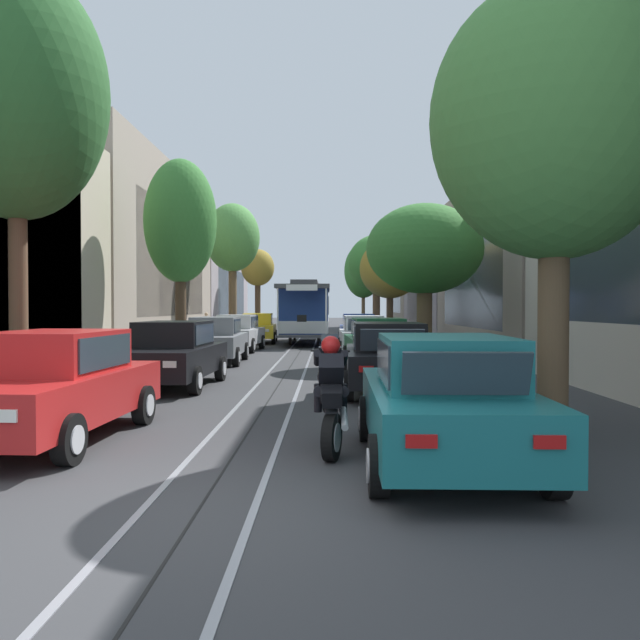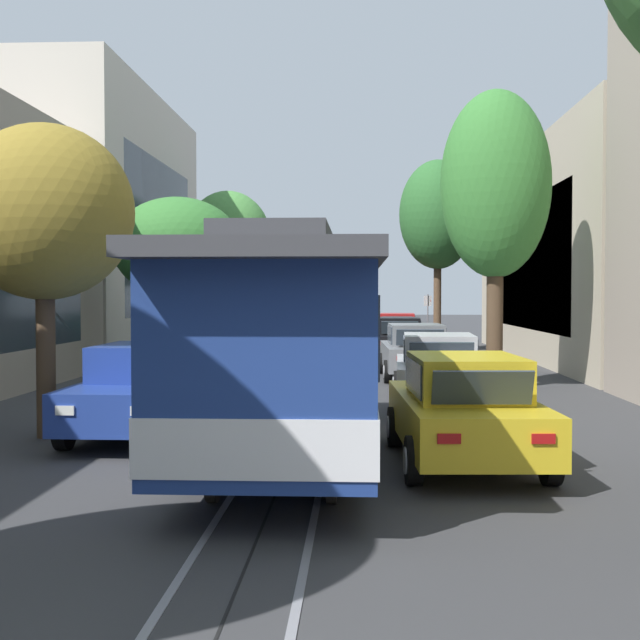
{
  "view_description": "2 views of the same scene",
  "coord_description": "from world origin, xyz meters",
  "px_view_note": "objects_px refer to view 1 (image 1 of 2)",
  "views": [
    {
      "loc": [
        1.24,
        -5.91,
        1.93
      ],
      "look_at": [
        0.74,
        30.29,
        1.17
      ],
      "focal_mm": 35.21,
      "sensor_mm": 36.0,
      "label": 1
    },
    {
      "loc": [
        -1.01,
        39.31,
        2.47
      ],
      "look_at": [
        0.51,
        6.94,
        1.41
      ],
      "focal_mm": 45.93,
      "sensor_mm": 36.0,
      "label": 2
    }
  ],
  "objects_px": {
    "parked_car_yellow_fifth_left": "(258,328)",
    "parked_car_black_second_right": "(388,357)",
    "street_tree_kerb_right_mid": "(390,269)",
    "street_tree_kerb_right_fourth": "(376,264)",
    "pedestrian_on_left_pavement": "(206,324)",
    "parked_car_green_mid_right": "(377,343)",
    "street_tree_kerb_left_mid": "(232,239)",
    "street_tree_kerb_right_second": "(425,250)",
    "parked_car_silver_fourth_left": "(237,333)",
    "parked_car_white_fourth_right": "(363,335)",
    "street_tree_kerb_left_fourth": "(258,269)",
    "street_tree_kerb_right_near": "(555,122)",
    "street_tree_kerb_left_second": "(180,223)",
    "motorcycle_with_rider": "(331,390)",
    "parked_car_teal_near_right": "(444,400)",
    "street_tree_kerb_left_near": "(16,94)",
    "parked_car_grey_mid_left": "(215,340)",
    "cable_car_trolley": "(306,312)",
    "parked_car_red_near_left": "(53,385)",
    "parked_car_blue_fifth_right": "(358,329)",
    "parked_car_black_second_left": "(173,354)",
    "street_tree_kerb_right_far": "(363,271)"
  },
  "relations": [
    {
      "from": "parked_car_silver_fourth_left",
      "to": "parked_car_teal_near_right",
      "type": "relative_size",
      "value": 1.01
    },
    {
      "from": "parked_car_silver_fourth_left",
      "to": "parked_car_white_fourth_right",
      "type": "relative_size",
      "value": 1.01
    },
    {
      "from": "parked_car_silver_fourth_left",
      "to": "street_tree_kerb_right_fourth",
      "type": "bearing_deg",
      "value": 62.51
    },
    {
      "from": "parked_car_teal_near_right",
      "to": "street_tree_kerb_right_fourth",
      "type": "bearing_deg",
      "value": 87.07
    },
    {
      "from": "street_tree_kerb_right_fourth",
      "to": "pedestrian_on_left_pavement",
      "type": "relative_size",
      "value": 4.18
    },
    {
      "from": "parked_car_teal_near_right",
      "to": "pedestrian_on_left_pavement",
      "type": "bearing_deg",
      "value": 106.17
    },
    {
      "from": "street_tree_kerb_left_fourth",
      "to": "street_tree_kerb_right_near",
      "type": "bearing_deg",
      "value": -77.17
    },
    {
      "from": "parked_car_red_near_left",
      "to": "street_tree_kerb_right_mid",
      "type": "relative_size",
      "value": 0.83
    },
    {
      "from": "parked_car_green_mid_right",
      "to": "street_tree_kerb_left_mid",
      "type": "relative_size",
      "value": 0.54
    },
    {
      "from": "street_tree_kerb_left_second",
      "to": "parked_car_black_second_right",
      "type": "bearing_deg",
      "value": -55.3
    },
    {
      "from": "street_tree_kerb_left_fourth",
      "to": "street_tree_kerb_right_near",
      "type": "distance_m",
      "value": 40.82
    },
    {
      "from": "parked_car_grey_mid_left",
      "to": "parked_car_black_second_right",
      "type": "height_order",
      "value": "same"
    },
    {
      "from": "parked_car_grey_mid_left",
      "to": "street_tree_kerb_right_fourth",
      "type": "xyz_separation_m",
      "value": [
        7.02,
        19.52,
        3.95
      ]
    },
    {
      "from": "parked_car_black_second_right",
      "to": "cable_car_trolley",
      "type": "distance_m",
      "value": 19.78
    },
    {
      "from": "parked_car_yellow_fifth_left",
      "to": "street_tree_kerb_left_second",
      "type": "relative_size",
      "value": 0.58
    },
    {
      "from": "street_tree_kerb_right_mid",
      "to": "cable_car_trolley",
      "type": "height_order",
      "value": "street_tree_kerb_right_mid"
    },
    {
      "from": "parked_car_black_second_left",
      "to": "street_tree_kerb_left_fourth",
      "type": "height_order",
      "value": "street_tree_kerb_left_fourth"
    },
    {
      "from": "parked_car_black_second_right",
      "to": "motorcycle_with_rider",
      "type": "relative_size",
      "value": 2.25
    },
    {
      "from": "parked_car_green_mid_right",
      "to": "parked_car_yellow_fifth_left",
      "type": "bearing_deg",
      "value": 110.97
    },
    {
      "from": "street_tree_kerb_right_second",
      "to": "pedestrian_on_left_pavement",
      "type": "bearing_deg",
      "value": 121.4
    },
    {
      "from": "parked_car_green_mid_right",
      "to": "street_tree_kerb_right_mid",
      "type": "bearing_deg",
      "value": 82.57
    },
    {
      "from": "street_tree_kerb_right_fourth",
      "to": "street_tree_kerb_right_far",
      "type": "height_order",
      "value": "street_tree_kerb_right_far"
    },
    {
      "from": "street_tree_kerb_left_second",
      "to": "street_tree_kerb_right_second",
      "type": "distance_m",
      "value": 9.6
    },
    {
      "from": "parked_car_silver_fourth_left",
      "to": "street_tree_kerb_right_mid",
      "type": "xyz_separation_m",
      "value": [
        7.08,
        4.22,
        3.02
      ]
    },
    {
      "from": "parked_car_blue_fifth_right",
      "to": "pedestrian_on_left_pavement",
      "type": "bearing_deg",
      "value": 141.52
    },
    {
      "from": "street_tree_kerb_left_fourth",
      "to": "cable_car_trolley",
      "type": "relative_size",
      "value": 0.71
    },
    {
      "from": "street_tree_kerb_right_second",
      "to": "street_tree_kerb_right_mid",
      "type": "relative_size",
      "value": 1.0
    },
    {
      "from": "street_tree_kerb_left_second",
      "to": "street_tree_kerb_left_mid",
      "type": "relative_size",
      "value": 0.93
    },
    {
      "from": "parked_car_grey_mid_left",
      "to": "street_tree_kerb_left_second",
      "type": "xyz_separation_m",
      "value": [
        -1.83,
        2.71,
        4.38
      ]
    },
    {
      "from": "parked_car_silver_fourth_left",
      "to": "street_tree_kerb_left_second",
      "type": "xyz_separation_m",
      "value": [
        -1.73,
        -3.15,
        4.38
      ]
    },
    {
      "from": "parked_car_yellow_fifth_left",
      "to": "parked_car_black_second_right",
      "type": "distance_m",
      "value": 20.08
    },
    {
      "from": "cable_car_trolley",
      "to": "street_tree_kerb_right_fourth",
      "type": "bearing_deg",
      "value": 59.52
    },
    {
      "from": "parked_car_red_near_left",
      "to": "street_tree_kerb_left_near",
      "type": "height_order",
      "value": "street_tree_kerb_left_near"
    },
    {
      "from": "parked_car_grey_mid_left",
      "to": "street_tree_kerb_left_fourth",
      "type": "height_order",
      "value": "street_tree_kerb_left_fourth"
    },
    {
      "from": "parked_car_grey_mid_left",
      "to": "street_tree_kerb_left_mid",
      "type": "relative_size",
      "value": 0.54
    },
    {
      "from": "parked_car_black_second_right",
      "to": "parked_car_white_fourth_right",
      "type": "xyz_separation_m",
      "value": [
        0.06,
        11.09,
        0.0
      ]
    },
    {
      "from": "street_tree_kerb_left_second",
      "to": "street_tree_kerb_left_near",
      "type": "bearing_deg",
      "value": -89.12
    },
    {
      "from": "parked_car_yellow_fifth_left",
      "to": "street_tree_kerb_right_mid",
      "type": "height_order",
      "value": "street_tree_kerb_right_mid"
    },
    {
      "from": "parked_car_teal_near_right",
      "to": "street_tree_kerb_left_second",
      "type": "relative_size",
      "value": 0.57
    },
    {
      "from": "cable_car_trolley",
      "to": "street_tree_kerb_left_fourth",
      "type": "bearing_deg",
      "value": 105.4
    },
    {
      "from": "parked_car_white_fourth_right",
      "to": "parked_car_black_second_right",
      "type": "bearing_deg",
      "value": -90.29
    },
    {
      "from": "parked_car_black_second_right",
      "to": "street_tree_kerb_right_mid",
      "type": "xyz_separation_m",
      "value": [
        1.77,
        17.54,
        3.02
      ]
    },
    {
      "from": "parked_car_black_second_left",
      "to": "street_tree_kerb_right_second",
      "type": "height_order",
      "value": "street_tree_kerb_right_second"
    },
    {
      "from": "street_tree_kerb_left_fourth",
      "to": "pedestrian_on_left_pavement",
      "type": "distance_m",
      "value": 11.9
    },
    {
      "from": "street_tree_kerb_left_near",
      "to": "street_tree_kerb_left_second",
      "type": "relative_size",
      "value": 1.05
    },
    {
      "from": "street_tree_kerb_left_mid",
      "to": "parked_car_green_mid_right",
      "type": "bearing_deg",
      "value": -68.27
    },
    {
      "from": "street_tree_kerb_right_near",
      "to": "street_tree_kerb_left_fourth",
      "type": "bearing_deg",
      "value": 102.83
    },
    {
      "from": "street_tree_kerb_right_fourth",
      "to": "parked_car_white_fourth_right",
      "type": "bearing_deg",
      "value": -96.26
    },
    {
      "from": "parked_car_yellow_fifth_left",
      "to": "pedestrian_on_left_pavement",
      "type": "height_order",
      "value": "pedestrian_on_left_pavement"
    },
    {
      "from": "street_tree_kerb_right_second",
      "to": "street_tree_kerb_right_fourth",
      "type": "distance_m",
      "value": 20.13
    }
  ]
}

